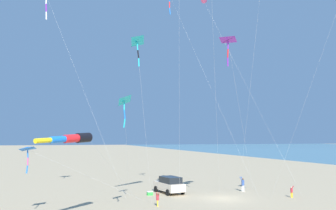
{
  "coord_description": "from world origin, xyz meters",
  "views": [
    {
      "loc": [
        16.08,
        31.57,
        6.1
      ],
      "look_at": [
        7.61,
        5.22,
        8.89
      ],
      "focal_mm": 35.72,
      "sensor_mm": 36.0,
      "label": 1
    }
  ],
  "objects_px": {
    "person_child_grey_jacket": "(158,198)",
    "kite_delta_blue_topmost": "(137,42)",
    "person_adult_flyer": "(243,183)",
    "kite_delta_teal_far_right": "(124,101)",
    "cooler_box": "(150,193)",
    "kite_delta_magenta_far_left": "(228,40)",
    "kite_windsock_striped_overhead": "(72,138)",
    "person_child_green_jacket": "(292,191)",
    "parked_car": "(169,185)",
    "kite_delta_green_low_center": "(28,149)"
  },
  "relations": [
    {
      "from": "person_child_grey_jacket",
      "to": "kite_delta_blue_topmost",
      "type": "distance_m",
      "value": 14.16
    },
    {
      "from": "person_adult_flyer",
      "to": "kite_delta_teal_far_right",
      "type": "relative_size",
      "value": 0.15
    },
    {
      "from": "cooler_box",
      "to": "kite_delta_magenta_far_left",
      "type": "bearing_deg",
      "value": 117.26
    },
    {
      "from": "kite_windsock_striped_overhead",
      "to": "person_child_green_jacket",
      "type": "bearing_deg",
      "value": -168.32
    },
    {
      "from": "parked_car",
      "to": "person_adult_flyer",
      "type": "xyz_separation_m",
      "value": [
        -8.47,
        1.48,
        -0.03
      ]
    },
    {
      "from": "kite_windsock_striped_overhead",
      "to": "kite_delta_blue_topmost",
      "type": "bearing_deg",
      "value": 174.1
    },
    {
      "from": "kite_delta_green_low_center",
      "to": "kite_delta_blue_topmost",
      "type": "relative_size",
      "value": 0.8
    },
    {
      "from": "kite_delta_teal_far_right",
      "to": "kite_delta_blue_topmost",
      "type": "bearing_deg",
      "value": 138.46
    },
    {
      "from": "person_child_green_jacket",
      "to": "kite_delta_green_low_center",
      "type": "xyz_separation_m",
      "value": [
        25.5,
        1.46,
        4.62
      ]
    },
    {
      "from": "person_adult_flyer",
      "to": "kite_windsock_striped_overhead",
      "type": "height_order",
      "value": "kite_windsock_striped_overhead"
    },
    {
      "from": "parked_car",
      "to": "kite_delta_teal_far_right",
      "type": "distance_m",
      "value": 15.36
    },
    {
      "from": "parked_car",
      "to": "cooler_box",
      "type": "xyz_separation_m",
      "value": [
        2.44,
        0.64,
        -0.74
      ]
    },
    {
      "from": "parked_car",
      "to": "person_child_green_jacket",
      "type": "relative_size",
      "value": 3.74
    },
    {
      "from": "person_child_green_jacket",
      "to": "person_child_grey_jacket",
      "type": "distance_m",
      "value": 14.55
    },
    {
      "from": "parked_car",
      "to": "kite_delta_teal_far_right",
      "type": "relative_size",
      "value": 0.41
    },
    {
      "from": "cooler_box",
      "to": "person_child_grey_jacket",
      "type": "relative_size",
      "value": 0.49
    },
    {
      "from": "parked_car",
      "to": "kite_delta_green_low_center",
      "type": "distance_m",
      "value": 16.9
    },
    {
      "from": "person_adult_flyer",
      "to": "person_child_grey_jacket",
      "type": "height_order",
      "value": "person_adult_flyer"
    },
    {
      "from": "person_adult_flyer",
      "to": "kite_delta_magenta_far_left",
      "type": "height_order",
      "value": "kite_delta_magenta_far_left"
    },
    {
      "from": "person_adult_flyer",
      "to": "kite_delta_magenta_far_left",
      "type": "bearing_deg",
      "value": 54.03
    },
    {
      "from": "kite_delta_teal_far_right",
      "to": "kite_delta_magenta_far_left",
      "type": "distance_m",
      "value": 11.36
    },
    {
      "from": "person_child_grey_jacket",
      "to": "kite_delta_teal_far_right",
      "type": "xyz_separation_m",
      "value": [
        3.99,
        4.29,
        8.3
      ]
    },
    {
      "from": "kite_delta_teal_far_right",
      "to": "kite_windsock_striped_overhead",
      "type": "xyz_separation_m",
      "value": [
        3.76,
        0.26,
        -2.88
      ]
    },
    {
      "from": "person_child_grey_jacket",
      "to": "person_child_green_jacket",
      "type": "bearing_deg",
      "value": -179.74
    },
    {
      "from": "kite_delta_magenta_far_left",
      "to": "kite_delta_green_low_center",
      "type": "bearing_deg",
      "value": -6.63
    },
    {
      "from": "cooler_box",
      "to": "parked_car",
      "type": "bearing_deg",
      "value": -165.21
    },
    {
      "from": "person_child_grey_jacket",
      "to": "kite_delta_green_low_center",
      "type": "height_order",
      "value": "kite_delta_green_low_center"
    },
    {
      "from": "person_child_green_jacket",
      "to": "kite_delta_magenta_far_left",
      "type": "distance_m",
      "value": 17.2
    },
    {
      "from": "parked_car",
      "to": "kite_delta_blue_topmost",
      "type": "height_order",
      "value": "kite_delta_blue_topmost"
    },
    {
      "from": "person_child_green_jacket",
      "to": "kite_delta_blue_topmost",
      "type": "xyz_separation_m",
      "value": [
        17.71,
        5.08,
        12.88
      ]
    },
    {
      "from": "parked_car",
      "to": "cooler_box",
      "type": "distance_m",
      "value": 2.63
    },
    {
      "from": "cooler_box",
      "to": "kite_delta_green_low_center",
      "type": "bearing_deg",
      "value": 31.9
    },
    {
      "from": "parked_car",
      "to": "cooler_box",
      "type": "relative_size",
      "value": 7.31
    },
    {
      "from": "kite_windsock_striped_overhead",
      "to": "person_adult_flyer",
      "type": "bearing_deg",
      "value": -153.64
    },
    {
      "from": "cooler_box",
      "to": "kite_delta_blue_topmost",
      "type": "xyz_separation_m",
      "value": [
        4.01,
        10.97,
        13.34
      ]
    },
    {
      "from": "kite_delta_magenta_far_left",
      "to": "person_adult_flyer",
      "type": "bearing_deg",
      "value": -125.97
    },
    {
      "from": "kite_delta_green_low_center",
      "to": "kite_delta_blue_topmost",
      "type": "distance_m",
      "value": 11.92
    },
    {
      "from": "kite_delta_green_low_center",
      "to": "person_child_green_jacket",
      "type": "bearing_deg",
      "value": -176.72
    },
    {
      "from": "kite_delta_teal_far_right",
      "to": "kite_delta_blue_topmost",
      "type": "height_order",
      "value": "kite_delta_blue_topmost"
    },
    {
      "from": "person_adult_flyer",
      "to": "kite_windsock_striped_overhead",
      "type": "relative_size",
      "value": 0.11
    },
    {
      "from": "person_adult_flyer",
      "to": "kite_delta_blue_topmost",
      "type": "height_order",
      "value": "kite_delta_blue_topmost"
    },
    {
      "from": "person_child_green_jacket",
      "to": "kite_delta_blue_topmost",
      "type": "distance_m",
      "value": 22.48
    },
    {
      "from": "parked_car",
      "to": "kite_delta_green_low_center",
      "type": "height_order",
      "value": "kite_delta_green_low_center"
    },
    {
      "from": "parked_car",
      "to": "kite_delta_teal_far_right",
      "type": "xyz_separation_m",
      "value": [
        7.28,
        10.88,
        8.04
      ]
    },
    {
      "from": "cooler_box",
      "to": "kite_delta_magenta_far_left",
      "type": "distance_m",
      "value": 18.08
    },
    {
      "from": "parked_car",
      "to": "kite_windsock_striped_overhead",
      "type": "bearing_deg",
      "value": 45.28
    },
    {
      "from": "kite_delta_green_low_center",
      "to": "kite_delta_magenta_far_left",
      "type": "bearing_deg",
      "value": 173.37
    },
    {
      "from": "person_child_grey_jacket",
      "to": "person_adult_flyer",
      "type": "bearing_deg",
      "value": -156.47
    },
    {
      "from": "parked_car",
      "to": "person_adult_flyer",
      "type": "bearing_deg",
      "value": 170.09
    },
    {
      "from": "person_adult_flyer",
      "to": "kite_delta_magenta_far_left",
      "type": "distance_m",
      "value": 17.5
    }
  ]
}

